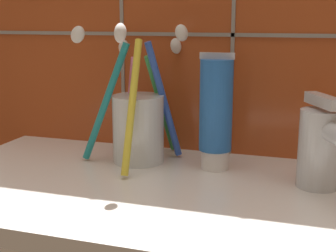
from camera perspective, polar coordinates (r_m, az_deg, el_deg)
sink_counter at (r=52.97cm, az=2.87°, el=-8.52°), size 63.27×30.41×2.00cm
toothbrush_cup at (r=60.79cm, az=-3.65°, el=0.60°), size 14.44×16.67×18.19cm
toothpaste_tube at (r=57.49cm, az=5.85°, el=1.64°), size 4.24×4.04×14.44cm
sink_faucet at (r=53.45cm, az=18.35°, el=-2.23°), size 6.62×10.32×10.35cm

